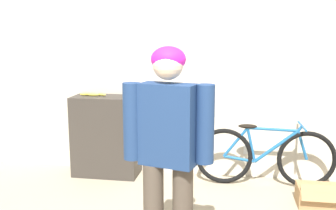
{
  "coord_description": "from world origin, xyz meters",
  "views": [
    {
      "loc": [
        0.36,
        -2.04,
        1.82
      ],
      "look_at": [
        -0.11,
        0.77,
        1.28
      ],
      "focal_mm": 42.0,
      "sensor_mm": 36.0,
      "label": 1
    }
  ],
  "objects": [
    {
      "name": "wall_back",
      "position": [
        0.0,
        2.87,
        1.3
      ],
      "size": [
        8.0,
        0.07,
        2.6
      ],
      "color": "beige",
      "rests_on": "ground_plane"
    },
    {
      "name": "side_shelf",
      "position": [
        -1.22,
        2.61,
        0.51
      ],
      "size": [
        0.82,
        0.42,
        1.02
      ],
      "color": "#38332D",
      "rests_on": "ground_plane"
    },
    {
      "name": "person",
      "position": [
        -0.11,
        0.77,
        0.99
      ],
      "size": [
        0.69,
        0.29,
        1.72
      ],
      "rotation": [
        0.0,
        0.0,
        -0.25
      ],
      "color": "#4C4238",
      "rests_on": "ground_plane"
    },
    {
      "name": "bicycle",
      "position": [
        0.75,
        2.56,
        0.36
      ],
      "size": [
        1.65,
        0.46,
        0.76
      ],
      "rotation": [
        0.0,
        0.0,
        0.03
      ],
      "color": "black",
      "rests_on": "ground_plane"
    },
    {
      "name": "banana",
      "position": [
        -1.39,
        2.62,
        1.04
      ],
      "size": [
        0.35,
        0.1,
        0.04
      ],
      "color": "#EAD64C",
      "rests_on": "side_shelf"
    },
    {
      "name": "cardboard_box",
      "position": [
        1.28,
        2.08,
        0.11
      ],
      "size": [
        0.43,
        0.39,
        0.27
      ],
      "color": "#A87F51",
      "rests_on": "ground_plane"
    }
  ]
}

